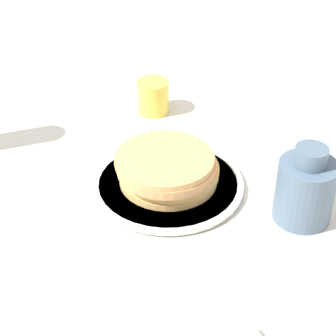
% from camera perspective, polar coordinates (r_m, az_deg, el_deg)
% --- Properties ---
extents(ground_plane, '(4.00, 4.00, 0.00)m').
position_cam_1_polar(ground_plane, '(0.96, -0.27, -1.05)').
color(ground_plane, silver).
extents(plate, '(0.25, 0.25, 0.01)m').
position_cam_1_polar(plate, '(0.94, -0.00, -1.64)').
color(plate, silver).
rests_on(plate, ground_plane).
extents(pancake_stack, '(0.18, 0.17, 0.05)m').
position_cam_1_polar(pancake_stack, '(0.92, -0.04, -0.05)').
color(pancake_stack, '#E1AE66').
rests_on(pancake_stack, plate).
extents(juice_glass, '(0.06, 0.06, 0.07)m').
position_cam_1_polar(juice_glass, '(1.14, -1.53, 7.25)').
color(juice_glass, yellow).
rests_on(juice_glass, ground_plane).
extents(cream_jug, '(0.09, 0.09, 0.13)m').
position_cam_1_polar(cream_jug, '(0.87, 13.76, -2.05)').
color(cream_jug, '#4C6075').
rests_on(cream_jug, ground_plane).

